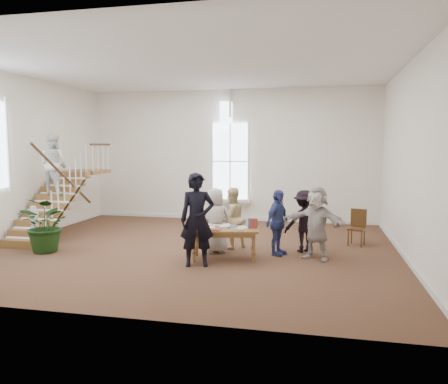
% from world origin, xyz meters
% --- Properties ---
extents(ground, '(10.00, 10.00, 0.00)m').
position_xyz_m(ground, '(0.00, 0.00, 0.00)').
color(ground, '#492E1C').
rests_on(ground, ground).
extents(room_shell, '(10.49, 10.00, 10.00)m').
position_xyz_m(room_shell, '(-0.00, 4.39, 0.40)').
color(room_shell, white).
rests_on(room_shell, ground).
extents(staircase, '(1.10, 4.10, 2.92)m').
position_xyz_m(staircase, '(-4.34, 0.75, 1.62)').
color(staircase, brown).
rests_on(staircase, ground).
extents(library_table, '(1.63, 1.01, 0.77)m').
position_xyz_m(library_table, '(0.92, -0.83, 0.63)').
color(library_table, brown).
rests_on(library_table, ground).
extents(police_officer, '(0.85, 0.69, 2.01)m').
position_xyz_m(police_officer, '(0.50, -1.48, 1.00)').
color(police_officer, black).
rests_on(police_officer, ground).
extents(elderly_woman, '(0.91, 0.80, 1.57)m').
position_xyz_m(elderly_woman, '(0.60, -0.23, 0.79)').
color(elderly_woman, beige).
rests_on(elderly_woman, ground).
extents(person_yellow, '(0.95, 0.93, 1.54)m').
position_xyz_m(person_yellow, '(0.90, 0.27, 0.77)').
color(person_yellow, beige).
rests_on(person_yellow, ground).
extents(woman_cluster_a, '(0.71, 0.99, 1.55)m').
position_xyz_m(woman_cluster_a, '(2.09, -0.17, 0.78)').
color(woman_cluster_a, navy).
rests_on(woman_cluster_a, ground).
extents(woman_cluster_b, '(1.12, 0.95, 1.51)m').
position_xyz_m(woman_cluster_b, '(2.69, 0.28, 0.76)').
color(woman_cluster_b, black).
rests_on(woman_cluster_b, ground).
extents(woman_cluster_c, '(1.60, 1.18, 1.67)m').
position_xyz_m(woman_cluster_c, '(2.99, -0.37, 0.84)').
color(woman_cluster_c, '#BDB1AA').
rests_on(woman_cluster_c, ground).
extents(floor_plant, '(1.37, 1.24, 1.35)m').
position_xyz_m(floor_plant, '(-3.40, -1.09, 0.67)').
color(floor_plant, black).
rests_on(floor_plant, ground).
extents(side_chair, '(0.51, 0.51, 0.94)m').
position_xyz_m(side_chair, '(4.02, 1.33, 0.52)').
color(side_chair, '#39240F').
rests_on(side_chair, ground).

